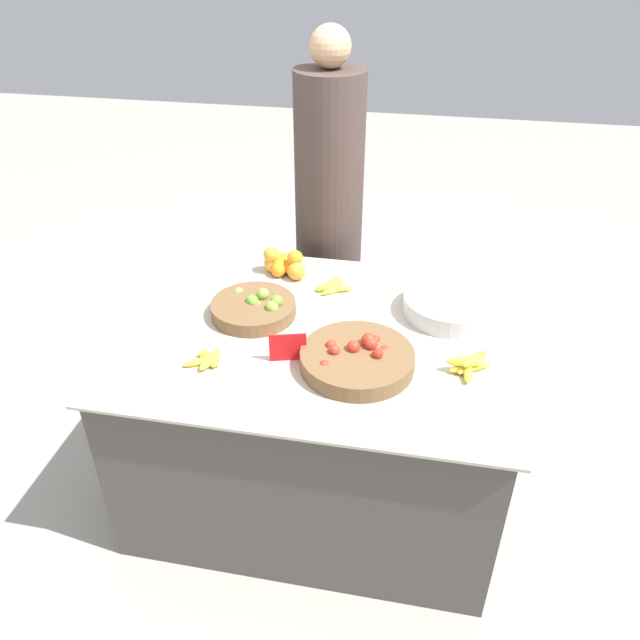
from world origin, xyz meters
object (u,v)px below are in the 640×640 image
Objects in this scene: tomato_basket at (357,359)px; vendor_person at (329,229)px; price_sign at (288,347)px; metal_bowl at (451,305)px; lime_bowl at (254,308)px.

vendor_person reaches higher than tomato_basket.
price_sign reaches higher than tomato_basket.
tomato_basket is at bearing -127.41° from metal_bowl.
metal_bowl is (0.32, 0.41, 0.00)m from tomato_basket.
vendor_person reaches higher than lime_bowl.
price_sign is at bearing -143.00° from metal_bowl.
lime_bowl is 0.80m from vendor_person.
vendor_person is (0.16, 0.78, -0.01)m from lime_bowl.
tomato_basket is 0.25m from price_sign.
metal_bowl is (0.76, 0.16, 0.01)m from lime_bowl.
price_sign is at bearing -177.60° from tomato_basket.
lime_bowl is at bearing -101.39° from vendor_person.
tomato_basket is 0.23× the size of vendor_person.
lime_bowl is 0.78m from metal_bowl.
lime_bowl is 0.19× the size of vendor_person.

